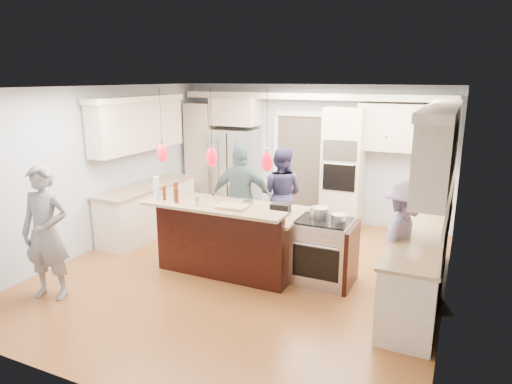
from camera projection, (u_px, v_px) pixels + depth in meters
ground_plane at (246, 271)px, 6.85m from camera, size 6.00×6.00×0.00m
room_shell at (246, 151)px, 6.41m from camera, size 5.54×6.04×2.72m
refrigerator at (235, 172)px, 9.59m from camera, size 0.90×0.70×1.80m
oven_column at (344, 169)px, 8.61m from camera, size 0.72×0.69×2.30m
back_upper_cabinets at (273, 137)px, 9.18m from camera, size 5.30×0.61×2.54m
right_counter_run at (427, 220)px, 5.86m from camera, size 0.64×3.10×2.51m
left_cabinets at (145, 178)px, 8.30m from camera, size 0.64×2.30×2.51m
kitchen_island at (233, 237)px, 6.90m from camera, size 2.10×1.46×1.12m
island_range at (325, 252)px, 6.40m from camera, size 0.82×0.71×0.92m
pendant_lights at (212, 157)px, 6.06m from camera, size 1.75×0.15×1.03m
person_bar_end at (46, 233)px, 5.86m from camera, size 0.73×0.57×1.78m
person_far_left at (281, 194)px, 8.04m from camera, size 0.84×0.67×1.66m
person_far_right at (241, 198)px, 7.59m from camera, size 1.12×0.73×1.76m
person_range_side at (406, 243)px, 5.68m from camera, size 0.81×1.16×1.65m
floor_rug at (415, 297)px, 6.05m from camera, size 0.99×1.17×0.01m
water_bottle at (157, 188)px, 6.52m from camera, size 0.10×0.10×0.34m
beer_bottle_a at (164, 193)px, 6.52m from camera, size 0.06×0.06×0.21m
beer_bottle_b at (176, 196)px, 6.36m from camera, size 0.07×0.07×0.22m
beer_bottle_c at (176, 192)px, 6.47m from camera, size 0.08×0.08×0.28m
drink_can at (197, 202)px, 6.24m from camera, size 0.08×0.08×0.12m
cutting_board at (233, 207)px, 6.15m from camera, size 0.41×0.30×0.03m
pot_large at (319, 213)px, 6.37m from camera, size 0.26×0.26×0.15m
pot_small at (339, 218)px, 6.21m from camera, size 0.20×0.20×0.10m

